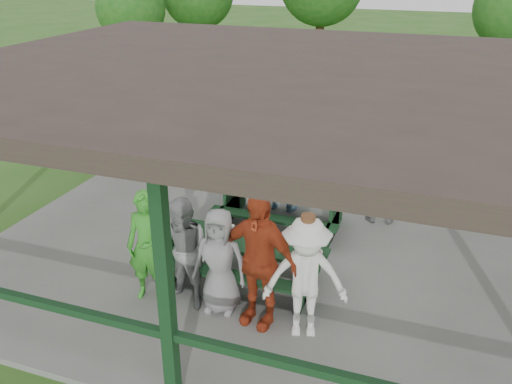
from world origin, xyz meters
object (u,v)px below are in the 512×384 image
at_px(contestant_grey_mid, 220,261).
at_px(pickup_truck, 476,112).
at_px(spectator_blue, 242,151).
at_px(contestant_green, 148,246).
at_px(spectator_grey, 379,186).
at_px(contestant_grey_left, 185,254).
at_px(picnic_table_near, 244,255).
at_px(picnic_table_far, 281,204).
at_px(spectator_lblue, 284,175).
at_px(contestant_red, 258,260).
at_px(farm_trailer, 227,95).
at_px(contestant_white_fedora, 306,278).

relative_size(contestant_grey_mid, pickup_truck, 0.31).
bearing_deg(spectator_blue, contestant_green, 107.25).
xyz_separation_m(spectator_grey, pickup_truck, (1.85, 6.60, -0.10)).
bearing_deg(contestant_grey_left, picnic_table_near, 69.60).
distance_m(picnic_table_far, contestant_grey_mid, 2.84).
bearing_deg(picnic_table_near, spectator_lblue, 94.05).
relative_size(picnic_table_far, contestant_red, 1.20).
xyz_separation_m(contestant_grey_mid, contestant_red, (0.61, -0.09, 0.19)).
relative_size(picnic_table_far, farm_trailer, 0.59).
height_order(contestant_white_fedora, farm_trailer, contestant_white_fedora).
bearing_deg(contestant_white_fedora, contestant_grey_mid, 159.05).
xyz_separation_m(contestant_green, contestant_red, (1.73, -0.01, 0.12)).
xyz_separation_m(contestant_white_fedora, spectator_grey, (0.44, 3.82, -0.15)).
bearing_deg(spectator_grey, contestant_grey_left, 49.63).
height_order(picnic_table_far, spectator_lblue, spectator_lblue).
bearing_deg(farm_trailer, picnic_table_near, -50.56).
distance_m(contestant_grey_mid, spectator_lblue, 3.59).
bearing_deg(contestant_grey_mid, contestant_red, -13.73).
bearing_deg(contestant_white_fedora, contestant_red, 161.18).
bearing_deg(farm_trailer, pickup_truck, 19.14).
distance_m(picnic_table_far, contestant_red, 3.00).
bearing_deg(spectator_blue, contestant_grey_left, 114.90).
xyz_separation_m(contestant_grey_left, contestant_white_fedora, (1.82, -0.06, 0.03)).
bearing_deg(contestant_grey_mid, contestant_grey_left, -178.15).
bearing_deg(farm_trailer, contestant_red, -49.85).
bearing_deg(spectator_grey, spectator_blue, -21.18).
relative_size(spectator_grey, pickup_truck, 0.28).
xyz_separation_m(contestant_green, farm_trailer, (-2.83, 9.87, -0.28)).
bearing_deg(contestant_red, contestant_green, -169.88).
distance_m(spectator_lblue, spectator_blue, 1.42).
relative_size(spectator_lblue, spectator_grey, 1.01).
bearing_deg(picnic_table_far, spectator_blue, 132.38).
xyz_separation_m(spectator_blue, pickup_truck, (4.92, 5.96, -0.22)).
relative_size(picnic_table_far, spectator_blue, 1.42).
relative_size(contestant_grey_mid, spectator_lblue, 1.09).
height_order(spectator_blue, farm_trailer, spectator_blue).
distance_m(spectator_grey, farm_trailer, 8.34).
relative_size(picnic_table_far, spectator_grey, 1.64).
distance_m(contestant_red, contestant_white_fedora, 0.70).
relative_size(picnic_table_near, contestant_white_fedora, 1.36).
xyz_separation_m(contestant_red, spectator_lblue, (-0.75, 3.67, -0.26)).
distance_m(contestant_grey_left, farm_trailer, 10.45).
bearing_deg(spectator_grey, picnic_table_far, 18.27).
xyz_separation_m(spectator_lblue, spectator_blue, (-1.20, 0.75, 0.11)).
bearing_deg(contestant_grey_mid, contestant_white_fedora, -11.37).
bearing_deg(picnic_table_near, pickup_truck, 69.58).
height_order(pickup_truck, farm_trailer, pickup_truck).
bearing_deg(farm_trailer, picnic_table_far, -44.77).
bearing_deg(picnic_table_near, contestant_grey_left, -123.44).
distance_m(contestant_green, contestant_grey_mid, 1.12).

